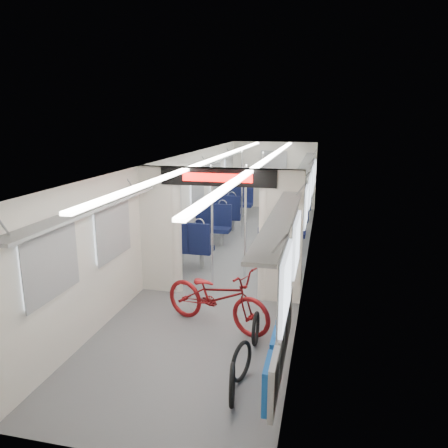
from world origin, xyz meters
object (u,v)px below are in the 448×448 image
seat_bay_near_left (202,232)px  seat_bay_far_left (232,205)px  bike_hoop_c (256,330)px  stanchion_far_left (242,195)px  stanchion_near_left (212,226)px  flip_bench (280,343)px  bicycle (217,297)px  bike_hoop_a (232,387)px  seat_bay_far_right (294,209)px  seat_bay_near_right (284,237)px  stanchion_near_right (245,225)px  bike_hoop_b (241,363)px  stanchion_far_right (262,198)px

seat_bay_near_left → seat_bay_far_left: (0.00, 3.21, 0.01)m
bike_hoop_c → seat_bay_far_left: (-1.86, 7.01, 0.35)m
stanchion_far_left → stanchion_near_left: bearing=-88.4°
bike_hoop_c → stanchion_near_left: bearing=119.4°
flip_bench → bicycle: bearing=129.2°
bike_hoop_a → stanchion_near_left: stanchion_near_left is taller
seat_bay_near_left → seat_bay_far_right: bearing=60.1°
bike_hoop_c → stanchion_far_left: bearing=102.9°
flip_bench → seat_bay_far_left: (-2.29, 7.93, -0.01)m
seat_bay_near_right → seat_bay_far_left: size_ratio=0.87×
bicycle → bike_hoop_a: size_ratio=3.71×
seat_bay_far_left → stanchion_near_right: size_ratio=0.98×
bike_hoop_a → seat_bay_near_right: seat_bay_near_right is taller
bike_hoop_b → seat_bay_near_right: size_ratio=0.26×
bike_hoop_a → stanchion_far_left: 7.06m
bicycle → seat_bay_far_left: 6.70m
flip_bench → seat_bay_near_right: bearing=95.0°
bicycle → seat_bay_near_left: 3.59m
bike_hoop_a → bike_hoop_c: bearing=88.2°
flip_bench → seat_bay_far_left: size_ratio=0.96×
seat_bay_near_right → stanchion_far_left: bearing=127.9°
flip_bench → seat_bay_near_left: seat_bay_near_left is taller
bike_hoop_b → stanchion_far_left: (-1.23, 6.40, 0.92)m
seat_bay_near_right → seat_bay_far_left: bearing=120.8°
bike_hoop_b → stanchion_far_left: bearing=100.9°
seat_bay_far_left → bike_hoop_b: bearing=-77.0°
bike_hoop_b → stanchion_near_left: stanchion_near_left is taller
bicycle → seat_bay_far_left: seat_bay_far_left is taller
stanchion_far_right → stanchion_far_left: bearing=149.7°
stanchion_near_right → bike_hoop_b: bearing=-80.2°
bike_hoop_b → stanchion_near_right: stanchion_near_right is taller
seat_bay_near_right → stanchion_far_left: size_ratio=0.85×
flip_bench → stanchion_far_right: stanchion_far_right is taller
seat_bay_near_left → stanchion_near_right: size_ratio=0.94×
flip_bench → bike_hoop_c: size_ratio=4.41×
flip_bench → stanchion_far_right: (-1.12, 6.10, 0.57)m
seat_bay_far_left → bike_hoop_c: bearing=-75.1°
bike_hoop_c → seat_bay_near_left: bearing=116.1°
bike_hoop_b → seat_bay_far_right: (0.04, 7.94, 0.30)m
bike_hoop_a → bike_hoop_b: 0.49m
bike_hoop_a → seat_bay_near_right: (0.05, 5.25, 0.30)m
bike_hoop_c → stanchion_near_left: 2.56m
bike_hoop_b → seat_bay_far_right: 7.95m
seat_bay_far_right → stanchion_far_right: bearing=-110.5°
seat_bay_far_left → stanchion_far_left: stanchion_far_left is taller
seat_bay_near_left → seat_bay_far_left: 3.21m
bike_hoop_c → bike_hoop_b: bearing=-92.1°
bike_hoop_a → seat_bay_far_left: (-1.82, 8.39, 0.34)m
bike_hoop_a → stanchion_near_right: stanchion_near_right is taller
stanchion_far_left → seat_bay_far_left: bearing=111.7°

